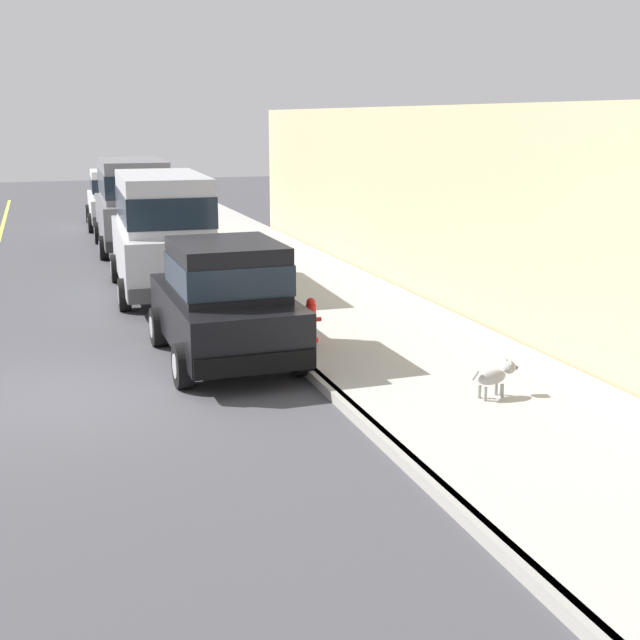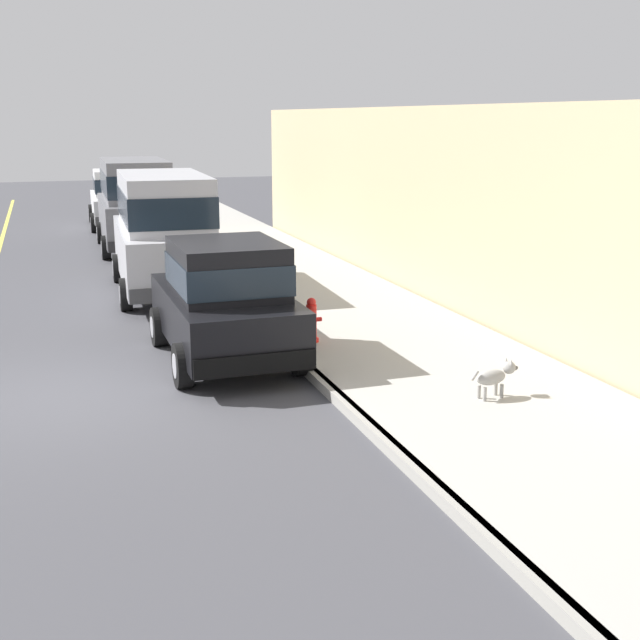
% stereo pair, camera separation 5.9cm
% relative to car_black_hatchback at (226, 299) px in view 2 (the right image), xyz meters
% --- Properties ---
extents(ground_plane, '(80.00, 80.00, 0.00)m').
position_rel_car_black_hatchback_xyz_m(ground_plane, '(-2.22, -0.83, -0.98)').
color(ground_plane, '#424247').
extents(curb, '(0.16, 64.00, 0.14)m').
position_rel_car_black_hatchback_xyz_m(curb, '(0.98, -0.83, -0.91)').
color(curb, gray).
rests_on(curb, ground).
extents(sidewalk, '(3.60, 64.00, 0.14)m').
position_rel_car_black_hatchback_xyz_m(sidewalk, '(2.78, -0.83, -0.91)').
color(sidewalk, '#A8A59E').
rests_on(sidewalk, ground).
extents(car_black_hatchback, '(1.98, 3.81, 1.88)m').
position_rel_car_black_hatchback_xyz_m(car_black_hatchback, '(0.00, 0.00, 0.00)').
color(car_black_hatchback, black).
rests_on(car_black_hatchback, ground).
extents(car_silver_van, '(2.27, 4.97, 2.52)m').
position_rel_car_black_hatchback_xyz_m(car_silver_van, '(-0.13, 5.43, 0.42)').
color(car_silver_van, '#BCBCC1').
rests_on(car_silver_van, ground).
extents(car_grey_van, '(2.23, 4.95, 2.52)m').
position_rel_car_black_hatchback_xyz_m(car_grey_van, '(-0.06, 11.63, 0.42)').
color(car_grey_van, slate).
rests_on(car_grey_van, ground).
extents(car_white_sedan, '(2.14, 4.66, 1.92)m').
position_rel_car_black_hatchback_xyz_m(car_white_sedan, '(-0.05, 17.00, 0.01)').
color(car_white_sedan, white).
rests_on(car_white_sedan, ground).
extents(dog_grey, '(0.75, 0.27, 0.49)m').
position_rel_car_black_hatchback_xyz_m(dog_grey, '(2.84, -3.15, -0.55)').
color(dog_grey, '#999691').
rests_on(dog_grey, sidewalk).
extents(fire_hydrant, '(0.34, 0.24, 0.72)m').
position_rel_car_black_hatchback_xyz_m(fire_hydrant, '(1.43, 0.18, -0.50)').
color(fire_hydrant, red).
rests_on(fire_hydrant, sidewalk).
extents(building_facade, '(0.50, 20.00, 3.88)m').
position_rel_car_black_hatchback_xyz_m(building_facade, '(4.88, 4.25, 0.96)').
color(building_facade, tan).
rests_on(building_facade, ground).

